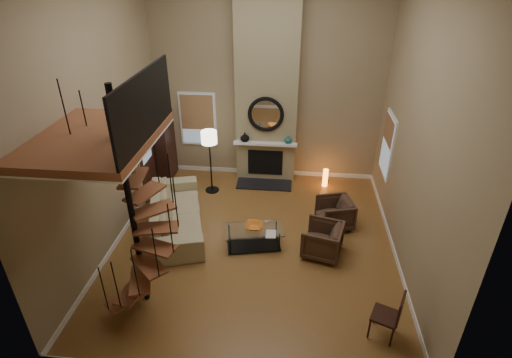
# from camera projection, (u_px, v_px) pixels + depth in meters

# --- Properties ---
(ground) EXTENTS (6.00, 6.50, 0.01)m
(ground) POSITION_uv_depth(u_px,v_px,m) (254.00, 243.00, 8.80)
(ground) COLOR olive
(ground) RESTS_ON ground
(back_wall) EXTENTS (6.00, 0.02, 5.50)m
(back_wall) POSITION_uv_depth(u_px,v_px,m) (267.00, 79.00, 10.28)
(back_wall) COLOR #958260
(back_wall) RESTS_ON ground
(front_wall) EXTENTS (6.00, 0.02, 5.50)m
(front_wall) POSITION_uv_depth(u_px,v_px,m) (224.00, 230.00, 4.64)
(front_wall) COLOR #958260
(front_wall) RESTS_ON ground
(left_wall) EXTENTS (0.02, 6.50, 5.50)m
(left_wall) POSITION_uv_depth(u_px,v_px,m) (100.00, 120.00, 7.73)
(left_wall) COLOR #958260
(left_wall) RESTS_ON ground
(right_wall) EXTENTS (0.02, 6.50, 5.50)m
(right_wall) POSITION_uv_depth(u_px,v_px,m) (420.00, 133.00, 7.19)
(right_wall) COLOR #958260
(right_wall) RESTS_ON ground
(baseboard_back) EXTENTS (6.00, 0.02, 0.12)m
(baseboard_back) POSITION_uv_depth(u_px,v_px,m) (266.00, 172.00, 11.58)
(baseboard_back) COLOR white
(baseboard_back) RESTS_ON ground
(baseboard_left) EXTENTS (0.02, 6.50, 0.12)m
(baseboard_left) POSITION_uv_depth(u_px,v_px,m) (123.00, 233.00, 9.04)
(baseboard_left) COLOR white
(baseboard_left) RESTS_ON ground
(baseboard_right) EXTENTS (0.02, 6.50, 0.12)m
(baseboard_right) POSITION_uv_depth(u_px,v_px,m) (394.00, 250.00, 8.50)
(baseboard_right) COLOR white
(baseboard_right) RESTS_ON ground
(chimney_breast) EXTENTS (1.60, 0.38, 5.50)m
(chimney_breast) POSITION_uv_depth(u_px,v_px,m) (267.00, 81.00, 10.11)
(chimney_breast) COLOR #91845E
(chimney_breast) RESTS_ON ground
(hearth) EXTENTS (1.50, 0.60, 0.04)m
(hearth) POSITION_uv_depth(u_px,v_px,m) (264.00, 184.00, 11.02)
(hearth) COLOR black
(hearth) RESTS_ON ground
(firebox) EXTENTS (0.95, 0.02, 0.72)m
(firebox) POSITION_uv_depth(u_px,v_px,m) (265.00, 162.00, 11.01)
(firebox) COLOR black
(firebox) RESTS_ON chimney_breast
(mantel) EXTENTS (1.70, 0.18, 0.06)m
(mantel) POSITION_uv_depth(u_px,v_px,m) (265.00, 144.00, 10.65)
(mantel) COLOR white
(mantel) RESTS_ON chimney_breast
(mirror_frame) EXTENTS (0.94, 0.10, 0.94)m
(mirror_frame) POSITION_uv_depth(u_px,v_px,m) (266.00, 114.00, 10.31)
(mirror_frame) COLOR black
(mirror_frame) RESTS_ON chimney_breast
(mirror_disc) EXTENTS (0.80, 0.01, 0.80)m
(mirror_disc) POSITION_uv_depth(u_px,v_px,m) (266.00, 114.00, 10.32)
(mirror_disc) COLOR white
(mirror_disc) RESTS_ON chimney_breast
(vase_left) EXTENTS (0.24, 0.24, 0.25)m
(vase_left) POSITION_uv_depth(u_px,v_px,m) (245.00, 137.00, 10.66)
(vase_left) COLOR black
(vase_left) RESTS_ON mantel
(vase_right) EXTENTS (0.20, 0.20, 0.21)m
(vase_right) POSITION_uv_depth(u_px,v_px,m) (288.00, 139.00, 10.57)
(vase_right) COLOR #185455
(vase_right) RESTS_ON mantel
(window_back) EXTENTS (1.02, 0.06, 1.52)m
(window_back) POSITION_uv_depth(u_px,v_px,m) (198.00, 119.00, 10.97)
(window_back) COLOR white
(window_back) RESTS_ON back_wall
(window_right) EXTENTS (0.06, 1.02, 1.52)m
(window_right) POSITION_uv_depth(u_px,v_px,m) (388.00, 144.00, 9.47)
(window_right) COLOR white
(window_right) RESTS_ON right_wall
(entry_door) EXTENTS (0.10, 1.05, 2.16)m
(entry_door) POSITION_uv_depth(u_px,v_px,m) (146.00, 158.00, 10.12)
(entry_door) COLOR white
(entry_door) RESTS_ON ground
(loft) EXTENTS (1.70, 2.20, 1.09)m
(loft) POSITION_uv_depth(u_px,v_px,m) (101.00, 136.00, 5.84)
(loft) COLOR brown
(loft) RESTS_ON left_wall
(spiral_stair) EXTENTS (1.47, 1.47, 4.06)m
(spiral_stair) POSITION_uv_depth(u_px,v_px,m) (134.00, 218.00, 6.54)
(spiral_stair) COLOR black
(spiral_stair) RESTS_ON ground
(hutch) EXTENTS (0.39, 0.84, 1.87)m
(hutch) POSITION_uv_depth(u_px,v_px,m) (164.00, 146.00, 11.01)
(hutch) COLOR black
(hutch) RESTS_ON ground
(sofa) EXTENTS (1.84, 2.98, 0.81)m
(sofa) POSITION_uv_depth(u_px,v_px,m) (176.00, 212.00, 9.17)
(sofa) COLOR tan
(sofa) RESTS_ON ground
(armchair_near) EXTENTS (0.93, 0.92, 0.69)m
(armchair_near) POSITION_uv_depth(u_px,v_px,m) (338.00, 213.00, 9.21)
(armchair_near) COLOR #452E20
(armchair_near) RESTS_ON ground
(armchair_far) EXTENTS (0.95, 0.93, 0.72)m
(armchair_far) POSITION_uv_depth(u_px,v_px,m) (326.00, 241.00, 8.31)
(armchair_far) COLOR #452E20
(armchair_far) RESTS_ON ground
(coffee_table) EXTENTS (1.34, 0.87, 0.46)m
(coffee_table) POSITION_uv_depth(u_px,v_px,m) (254.00, 236.00, 8.58)
(coffee_table) COLOR silver
(coffee_table) RESTS_ON ground
(bowl) EXTENTS (0.38, 0.38, 0.09)m
(bowl) POSITION_uv_depth(u_px,v_px,m) (254.00, 226.00, 8.52)
(bowl) COLOR orange
(bowl) RESTS_ON coffee_table
(book) EXTENTS (0.22, 0.29, 0.03)m
(book) POSITION_uv_depth(u_px,v_px,m) (270.00, 234.00, 8.33)
(book) COLOR gray
(book) RESTS_ON coffee_table
(floor_lamp) EXTENTS (0.40, 0.40, 1.71)m
(floor_lamp) POSITION_uv_depth(u_px,v_px,m) (209.00, 142.00, 10.09)
(floor_lamp) COLOR black
(floor_lamp) RESTS_ON ground
(accent_lamp) EXTENTS (0.14, 0.14, 0.50)m
(accent_lamp) POSITION_uv_depth(u_px,v_px,m) (325.00, 178.00, 10.88)
(accent_lamp) COLOR orange
(accent_lamp) RESTS_ON ground
(side_chair) EXTENTS (0.55, 0.53, 0.93)m
(side_chair) POSITION_uv_depth(u_px,v_px,m) (391.00, 314.00, 6.39)
(side_chair) COLOR black
(side_chair) RESTS_ON ground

